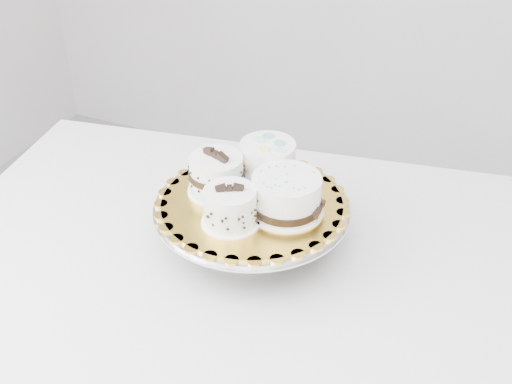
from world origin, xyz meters
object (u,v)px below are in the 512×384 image
at_px(cake_swirl, 230,207).
at_px(cake_banded, 217,176).
at_px(cake_dots, 268,161).
at_px(table, 268,297).
at_px(cake_stand, 252,217).
at_px(cake_ribbon, 287,196).
at_px(cake_board, 252,203).

distance_m(cake_swirl, cake_banded, 0.10).
distance_m(cake_banded, cake_dots, 0.10).
relative_size(cake_banded, cake_dots, 0.96).
distance_m(table, cake_stand, 0.15).
distance_m(cake_stand, cake_dots, 0.11).
bearing_deg(cake_dots, cake_ribbon, -64.26).
relative_size(cake_swirl, cake_ribbon, 0.87).
xyz_separation_m(table, cake_dots, (-0.06, 0.13, 0.21)).
xyz_separation_m(cake_stand, cake_banded, (-0.07, 0.01, 0.07)).
bearing_deg(cake_banded, cake_stand, 14.27).
bearing_deg(cake_banded, table, -4.27).
bearing_deg(cake_banded, cake_swirl, -31.10).
bearing_deg(cake_board, cake_swirl, -96.24).
height_order(cake_swirl, cake_banded, cake_banded).
bearing_deg(table, cake_stand, 128.65).
bearing_deg(cake_ribbon, cake_banded, 175.23).
bearing_deg(cake_ribbon, cake_board, 177.17).
bearing_deg(cake_board, table, -41.53).
xyz_separation_m(table, cake_banded, (-0.13, 0.05, 0.20)).
bearing_deg(cake_ribbon, cake_dots, 129.24).
bearing_deg(cake_banded, cake_board, 14.27).
xyz_separation_m(cake_stand, cake_board, (0.00, 0.00, 0.03)).
xyz_separation_m(table, cake_swirl, (-0.06, -0.02, 0.20)).
bearing_deg(cake_stand, cake_swirl, -96.24).
bearing_deg(cake_board, cake_banded, 175.41).
distance_m(cake_dots, cake_ribbon, 0.11).
height_order(cake_stand, cake_dots, cake_dots).
xyz_separation_m(cake_dots, cake_ribbon, (0.07, -0.08, -0.01)).
relative_size(cake_banded, cake_ribbon, 0.88).
bearing_deg(cake_board, cake_ribbon, -0.86).
distance_m(cake_stand, cake_swirl, 0.10).
height_order(table, cake_banded, cake_banded).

